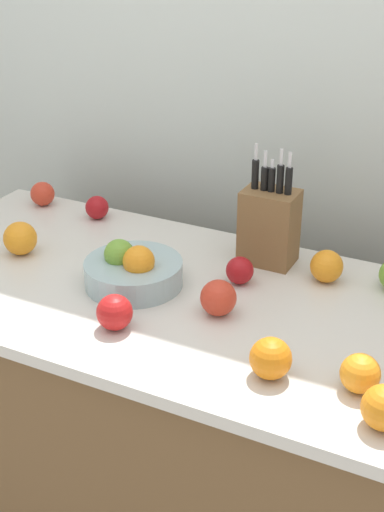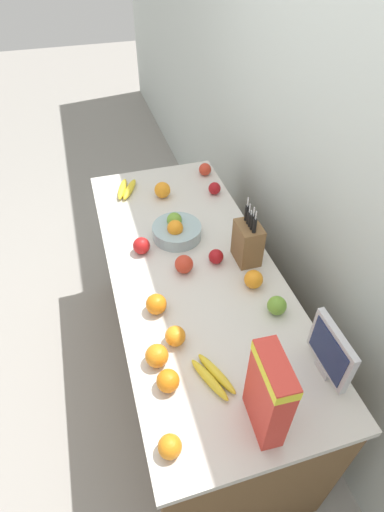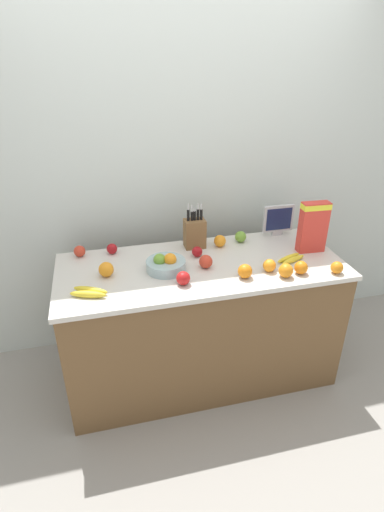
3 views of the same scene
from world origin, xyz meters
name	(u,v)px [view 1 (image 1 of 3)]	position (x,y,z in m)	size (l,w,h in m)	color
wall_back	(312,72)	(0.00, 0.58, 1.30)	(9.00, 0.06, 2.60)	silver
counter	(217,448)	(0.00, 0.00, 0.44)	(1.77, 0.73, 0.88)	brown
knife_block	(269,225)	(0.02, 0.25, 0.98)	(0.14, 0.10, 0.31)	brown
fruit_bowl	(133,270)	(-0.23, -0.01, 0.92)	(0.24, 0.24, 0.11)	#99B2B7
apple_middle	(218,298)	(0.01, -0.04, 0.92)	(0.08, 0.08, 0.08)	red
apple_rear	(97,207)	(-0.53, 0.28, 0.91)	(0.07, 0.07, 0.07)	#A31419
apple_rightmost	(241,271)	(0.00, 0.11, 0.91)	(0.07, 0.07, 0.07)	#A31419
apple_front	(115,312)	(-0.16, -0.20, 0.92)	(0.08, 0.08, 0.08)	red
apple_by_knife_block	(43,194)	(-0.73, 0.29, 0.92)	(0.07, 0.07, 0.07)	red
orange_by_cereal	(271,358)	(0.20, -0.21, 0.92)	(0.08, 0.08, 0.08)	orange
orange_near_bowl	(327,266)	(0.19, 0.22, 0.92)	(0.08, 0.08, 0.08)	orange
orange_front_right	(20,238)	(-0.58, 0.00, 0.92)	(0.09, 0.09, 0.09)	orange
orange_back_center	(360,373)	(0.37, -0.18, 0.92)	(0.08, 0.08, 0.08)	orange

